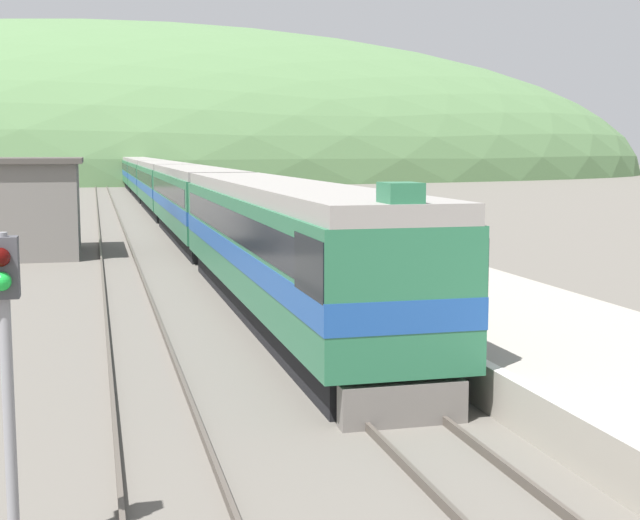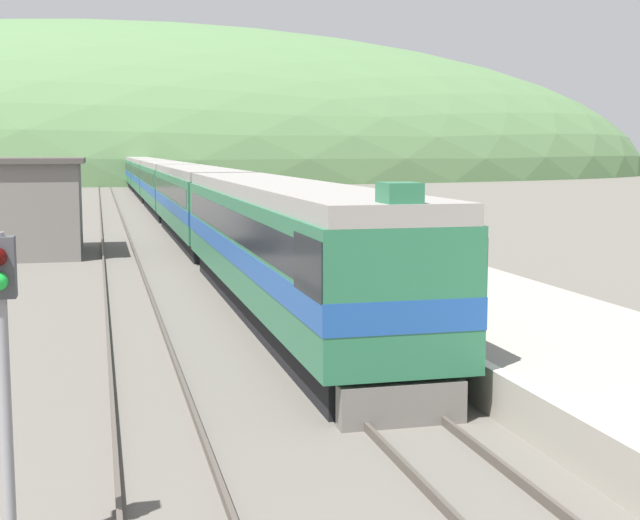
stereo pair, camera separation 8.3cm
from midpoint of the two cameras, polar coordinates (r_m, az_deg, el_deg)
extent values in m
cube|color=#4C443D|center=(74.43, -10.59, 3.27)|extent=(0.08, 180.00, 0.16)
cube|color=#4C443D|center=(74.53, -9.48, 3.30)|extent=(0.08, 180.00, 0.16)
cube|color=#4C443D|center=(74.30, -13.87, 3.18)|extent=(0.08, 180.00, 0.16)
cube|color=#4C443D|center=(74.31, -12.76, 3.21)|extent=(0.08, 180.00, 0.16)
cube|color=#9E9689|center=(55.22, -3.62, 2.46)|extent=(6.07, 140.00, 0.87)
cube|color=silver|center=(54.74, -6.64, 2.86)|extent=(0.24, 140.00, 0.01)
ellipsoid|color=#517547|center=(165.43, -12.28, 5.22)|extent=(203.69, 91.66, 54.07)
cube|color=black|center=(26.18, -2.45, -2.68)|extent=(2.44, 20.63, 0.85)
cube|color=#286B47|center=(25.94, -2.47, 1.16)|extent=(2.98, 21.95, 2.68)
cube|color=#1E4C99|center=(25.96, -2.47, 0.69)|extent=(3.01, 21.97, 0.59)
cube|color=black|center=(25.89, -2.48, 2.46)|extent=(3.00, 20.63, 0.80)
cube|color=gray|center=(25.83, -2.49, 4.56)|extent=(2.80, 21.95, 0.40)
cube|color=black|center=(16.41, 4.43, -0.22)|extent=(3.02, 2.20, 1.07)
cube|color=#286B47|center=(15.65, 5.26, 4.31)|extent=(0.64, 0.80, 0.36)
cube|color=slate|center=(16.03, 5.41, -9.16)|extent=(2.33, 0.40, 0.77)
cube|color=black|center=(48.11, -7.81, 1.72)|extent=(2.44, 19.70, 0.85)
cube|color=#286B47|center=(47.98, -7.84, 3.82)|extent=(2.98, 20.95, 2.68)
cube|color=#1E4C99|center=(48.00, -7.84, 3.56)|extent=(3.01, 20.97, 0.59)
cube|color=black|center=(47.95, -7.85, 4.52)|extent=(3.00, 19.70, 0.80)
cube|color=gray|center=(47.92, -7.87, 5.66)|extent=(2.80, 20.95, 0.40)
cube|color=black|center=(69.82, -9.77, 3.33)|extent=(2.44, 19.70, 0.85)
cube|color=#286B47|center=(69.73, -9.80, 4.77)|extent=(2.98, 20.95, 2.68)
cube|color=#1E4C99|center=(69.74, -9.80, 4.60)|extent=(3.01, 20.97, 0.59)
cube|color=black|center=(69.71, -9.81, 5.26)|extent=(3.00, 19.70, 0.80)
cube|color=gray|center=(69.69, -9.83, 6.04)|extent=(2.80, 20.95, 0.40)
cube|color=black|center=(91.59, -10.80, 4.17)|extent=(2.44, 19.70, 0.85)
cube|color=#286B47|center=(91.53, -10.83, 5.27)|extent=(2.98, 20.95, 2.68)
cube|color=#1E4C99|center=(91.53, -10.82, 5.14)|extent=(3.01, 20.97, 0.59)
cube|color=black|center=(91.51, -10.84, 5.64)|extent=(3.00, 19.70, 0.80)
cube|color=gray|center=(91.49, -10.85, 6.24)|extent=(2.80, 20.95, 0.40)
cube|color=black|center=(113.40, -11.44, 4.69)|extent=(2.44, 19.70, 0.85)
cube|color=#286B47|center=(113.34, -11.46, 5.58)|extent=(2.98, 20.95, 2.68)
cube|color=#1E4C99|center=(113.35, -11.46, 5.47)|extent=(3.01, 20.97, 0.59)
cube|color=black|center=(113.33, -11.47, 5.88)|extent=(3.00, 19.70, 0.80)
cube|color=gray|center=(113.32, -11.48, 6.36)|extent=(2.80, 20.95, 0.40)
cylinder|color=gray|center=(11.15, -19.30, -8.39)|extent=(0.14, 0.14, 3.92)
camera|label=1|loc=(0.04, -89.88, 0.01)|focal=50.00mm
camera|label=2|loc=(0.04, 90.12, -0.01)|focal=50.00mm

